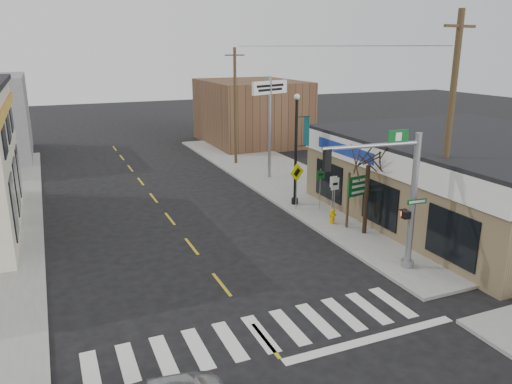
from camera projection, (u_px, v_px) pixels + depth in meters
name	position (u px, v px, depth m)	size (l,w,h in m)	color
ground	(266.00, 340.00, 15.00)	(140.00, 140.00, 0.00)	black
sidewalk_right	(314.00, 193.00, 29.85)	(6.00, 38.00, 0.13)	gray
center_line	(192.00, 246.00, 22.06)	(0.12, 56.00, 0.01)	gold
crosswalk	(260.00, 334.00, 15.35)	(11.00, 2.20, 0.01)	silver
thrift_store	(479.00, 180.00, 25.20)	(12.00, 14.00, 4.00)	#7A6749
bldg_distant_right	(251.00, 112.00, 45.22)	(8.00, 10.00, 5.60)	brown
traffic_signal_pole	(400.00, 189.00, 18.58)	(4.33, 0.36, 5.49)	gray
guide_sign	(360.00, 191.00, 23.73)	(1.56, 0.13, 2.72)	#4C3A23
fire_hydrant	(332.00, 215.00, 24.44)	(0.24, 0.24, 0.76)	#C19400
ped_crossing_sign	(297.00, 178.00, 26.21)	(0.98, 0.07, 2.53)	gray
lamp_post	(297.00, 142.00, 26.65)	(0.78, 0.61, 6.01)	black
dance_center_sign	(270.00, 102.00, 31.90)	(3.09, 0.19, 6.58)	gray
bare_tree	(369.00, 153.00, 22.24)	(2.43, 2.43, 4.85)	black
shrub_front	(471.00, 249.00, 20.18)	(1.29, 1.29, 0.97)	#123316
shrub_back	(384.00, 220.00, 23.97)	(0.98, 0.98, 0.73)	black
utility_pole_near	(448.00, 135.00, 19.76)	(1.69, 0.25, 9.74)	#4F3227
utility_pole_far	(235.00, 105.00, 36.13)	(1.45, 0.22, 8.33)	#45371D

